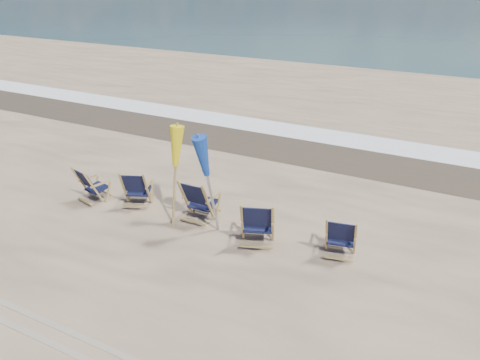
{
  "coord_description": "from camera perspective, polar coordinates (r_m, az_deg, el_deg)",
  "views": [
    {
      "loc": [
        4.17,
        -5.9,
        5.09
      ],
      "look_at": [
        0.0,
        2.2,
        0.9
      ],
      "focal_mm": 35.0,
      "sensor_mm": 36.0,
      "label": 1
    }
  ],
  "objects": [
    {
      "name": "umbrella_yellow",
      "position": [
        9.62,
        -8.18,
        3.33
      ],
      "size": [
        0.3,
        0.3,
        2.15
      ],
      "color": "olive",
      "rests_on": "ground"
    },
    {
      "name": "wet_sand_strip",
      "position": [
        14.3,
        8.49,
        3.58
      ],
      "size": [
        200.0,
        2.6,
        0.0
      ],
      "primitive_type": "cube",
      "color": "#42362A",
      "rests_on": "ground"
    },
    {
      "name": "beach_chair_2",
      "position": [
        9.84,
        -3.92,
        -3.01
      ],
      "size": [
        0.67,
        0.75,
        1.05
      ],
      "primitive_type": null,
      "rotation": [
        0.0,
        0.0,
        3.14
      ],
      "color": "black",
      "rests_on": "ground"
    },
    {
      "name": "beach_chair_1",
      "position": [
        10.76,
        -11.27,
        -1.18
      ],
      "size": [
        0.83,
        0.87,
        0.96
      ],
      "primitive_type": null,
      "rotation": [
        0.0,
        0.0,
        3.53
      ],
      "color": "black",
      "rests_on": "ground"
    },
    {
      "name": "beach_chair_3",
      "position": [
        9.06,
        3.98,
        -5.58
      ],
      "size": [
        0.9,
        0.95,
        1.06
      ],
      "primitive_type": null,
      "rotation": [
        0.0,
        0.0,
        3.5
      ],
      "color": "black",
      "rests_on": "ground"
    },
    {
      "name": "surf_foam",
      "position": [
        15.65,
        10.33,
        5.32
      ],
      "size": [
        200.0,
        1.4,
        0.01
      ],
      "primitive_type": "cube",
      "color": "silver",
      "rests_on": "ground"
    },
    {
      "name": "beach_chair_0",
      "position": [
        11.16,
        -17.42,
        -1.03
      ],
      "size": [
        0.72,
        0.78,
        0.91
      ],
      "primitive_type": null,
      "rotation": [
        0.0,
        0.0,
        2.91
      ],
      "color": "black",
      "rests_on": "ground"
    },
    {
      "name": "beach_chair_4",
      "position": [
        8.95,
        13.82,
        -7.19
      ],
      "size": [
        0.71,
        0.77,
        0.94
      ],
      "primitive_type": null,
      "rotation": [
        0.0,
        0.0,
        3.32
      ],
      "color": "black",
      "rests_on": "ground"
    },
    {
      "name": "umbrella_blue",
      "position": [
        9.05,
        -3.78,
        2.72
      ],
      "size": [
        0.3,
        0.3,
        2.24
      ],
      "color": "#A5A5AD",
      "rests_on": "ground"
    }
  ]
}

